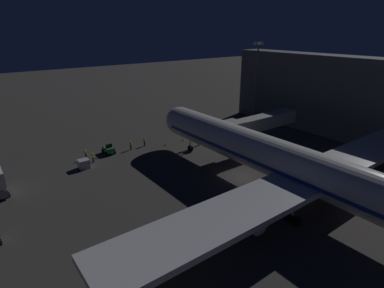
{
  "coord_description": "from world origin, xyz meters",
  "views": [
    {
      "loc": [
        33.11,
        30.56,
        22.22
      ],
      "look_at": [
        3.0,
        -9.38,
        3.5
      ],
      "focal_mm": 29.14,
      "sensor_mm": 36.0,
      "label": 1
    }
  ],
  "objects": [
    {
      "name": "ground_crew_near_nose_gear",
      "position": [
        17.21,
        -22.25,
        1.0
      ],
      "size": [
        0.4,
        0.4,
        1.81
      ],
      "color": "black",
      "rests_on": "ground_plane"
    },
    {
      "name": "baggage_container_mid_row",
      "position": [
        18.88,
        -18.62,
        0.75
      ],
      "size": [
        1.73,
        1.57,
        1.5
      ],
      "primitive_type": "cube",
      "color": "#B7BABF",
      "rests_on": "ground_plane"
    },
    {
      "name": "ground_crew_by_belt_loader",
      "position": [
        16.76,
        -19.93,
        1.05
      ],
      "size": [
        0.4,
        0.4,
        1.89
      ],
      "color": "black",
      "rests_on": "ground_plane"
    },
    {
      "name": "ground_crew_under_port_wing",
      "position": [
        5.55,
        -21.79,
        0.96
      ],
      "size": [
        0.4,
        0.4,
        1.75
      ],
      "color": "black",
      "rests_on": "ground_plane"
    },
    {
      "name": "traffic_cone_nose_port",
      "position": [
        -2.2,
        -19.38,
        0.28
      ],
      "size": [
        0.36,
        0.36,
        0.55
      ],
      "primitive_type": "cone",
      "color": "orange",
      "rests_on": "ground_plane"
    },
    {
      "name": "traffic_cone_nose_starboard",
      "position": [
        2.2,
        -19.38,
        0.28
      ],
      "size": [
        0.36,
        0.36,
        0.55
      ],
      "primitive_type": "cone",
      "color": "orange",
      "rests_on": "ground_plane"
    },
    {
      "name": "baggage_tug_spare",
      "position": [
        12.9,
        -22.35,
        0.78
      ],
      "size": [
        1.86,
        2.62,
        1.95
      ],
      "color": "#287038",
      "rests_on": "ground_plane"
    },
    {
      "name": "ground_plane",
      "position": [
        0.0,
        0.0,
        0.0
      ],
      "size": [
        320.0,
        320.0,
        0.0
      ],
      "primitive_type": "plane",
      "color": "#383533"
    },
    {
      "name": "airliner_at_gate",
      "position": [
        -0.0,
        12.52,
        5.2
      ],
      "size": [
        57.11,
        65.9,
        18.19
      ],
      "color": "silver",
      "rests_on": "ground_plane"
    },
    {
      "name": "ground_crew_marshaller_fwd",
      "position": [
        8.71,
        -21.53,
        1.02
      ],
      "size": [
        0.4,
        0.4,
        1.84
      ],
      "color": "black",
      "rests_on": "ground_plane"
    },
    {
      "name": "jet_bridge",
      "position": [
        -10.08,
        -6.95,
        5.28
      ],
      "size": [
        18.3,
        3.4,
        6.82
      ],
      "color": "#9E9E99",
      "rests_on": "ground_plane"
    },
    {
      "name": "apron_floodlight_mast",
      "position": [
        -25.5,
        -21.19,
        10.98
      ],
      "size": [
        2.9,
        0.5,
        19.06
      ],
      "color": "#59595E",
      "rests_on": "ground_plane"
    }
  ]
}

